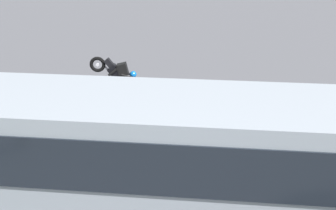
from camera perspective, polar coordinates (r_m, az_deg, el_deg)
ground_plane at (r=14.92m, az=-1.52°, el=-3.62°), size 80.00×80.00×0.00m
tour_bus at (r=9.38m, az=2.99°, el=-8.55°), size 10.73×2.69×3.25m
spectator_far_left at (r=11.85m, az=13.12°, el=-5.97°), size 0.58×0.33×1.66m
spectator_left at (r=11.80m, az=7.59°, el=-5.11°), size 0.58×0.33×1.81m
spectator_centre at (r=11.89m, az=3.29°, el=-5.11°), size 0.57×0.32×1.71m
spectator_right at (r=12.23m, az=-0.78°, el=-4.42°), size 0.57×0.38×1.67m
spectator_far_right at (r=12.05m, az=-5.92°, el=-4.82°), size 0.57×0.32×1.71m
parked_motorcycle_silver at (r=11.52m, az=12.49°, el=-9.59°), size 2.04×0.66×0.99m
stunt_motorcycle at (r=17.50m, az=-6.40°, el=3.81°), size 1.90×0.64×1.86m
traffic_cone at (r=16.98m, az=0.15°, el=0.73°), size 0.34×0.34×0.63m
bay_line_a at (r=15.24m, az=12.25°, el=-3.55°), size 0.11×3.54×0.01m
bay_line_b at (r=15.22m, az=1.65°, el=-3.06°), size 0.12×4.30×0.01m
bay_line_c at (r=15.72m, az=-8.62°, el=-2.49°), size 0.12×4.12×0.01m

